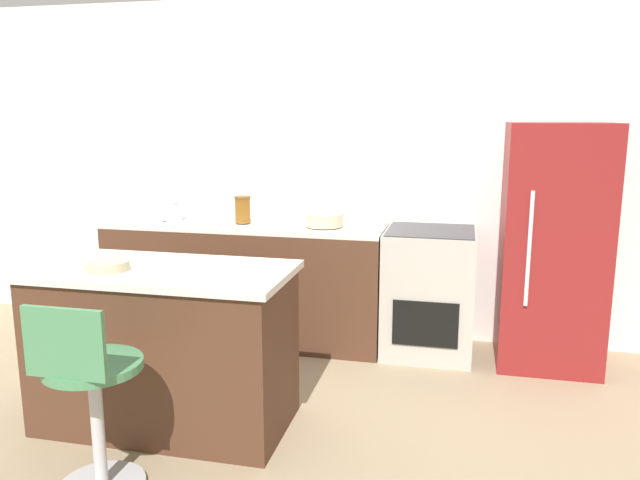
{
  "coord_description": "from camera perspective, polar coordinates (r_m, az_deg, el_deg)",
  "views": [
    {
      "loc": [
        1.29,
        -4.1,
        1.73
      ],
      "look_at": [
        0.43,
        -0.38,
        0.95
      ],
      "focal_mm": 35.0,
      "sensor_mm": 36.0,
      "label": 1
    }
  ],
  "objects": [
    {
      "name": "ground_plane",
      "position": [
        4.63,
        -4.19,
        -10.46
      ],
      "size": [
        14.0,
        14.0,
        0.0
      ],
      "primitive_type": "plane",
      "color": "#998466"
    },
    {
      "name": "wall_back",
      "position": [
        4.96,
        -2.1,
        6.51
      ],
      "size": [
        8.0,
        0.06,
        2.6
      ],
      "color": "white",
      "rests_on": "ground_plane"
    },
    {
      "name": "back_counter",
      "position": [
        4.88,
        -6.72,
        -3.73
      ],
      "size": [
        2.14,
        0.62,
        0.92
      ],
      "color": "#4C2D1E",
      "rests_on": "ground_plane"
    },
    {
      "name": "kitchen_island",
      "position": [
        3.62,
        -13.99,
        -9.42
      ],
      "size": [
        1.42,
        0.71,
        0.91
      ],
      "color": "#4C2D1E",
      "rests_on": "ground_plane"
    },
    {
      "name": "oven_range",
      "position": [
        4.61,
        9.9,
        -4.7
      ],
      "size": [
        0.64,
        0.63,
        0.92
      ],
      "color": "#B7B2A8",
      "rests_on": "ground_plane"
    },
    {
      "name": "refrigerator",
      "position": [
        4.56,
        20.49,
        -0.56
      ],
      "size": [
        0.68,
        0.66,
        1.67
      ],
      "color": "maroon",
      "rests_on": "ground_plane"
    },
    {
      "name": "stool_chair",
      "position": [
        3.08,
        -20.17,
        -13.52
      ],
      "size": [
        0.44,
        0.44,
        0.94
      ],
      "color": "#B7B7BC",
      "rests_on": "ground_plane"
    },
    {
      "name": "kettle",
      "position": [
        4.98,
        -13.34,
        2.69
      ],
      "size": [
        0.17,
        0.17,
        0.2
      ],
      "color": "silver",
      "rests_on": "back_counter"
    },
    {
      "name": "mixing_bowl",
      "position": [
        4.59,
        0.39,
        1.86
      ],
      "size": [
        0.28,
        0.28,
        0.09
      ],
      "color": "#C1B28E",
      "rests_on": "back_counter"
    },
    {
      "name": "canister_jar",
      "position": [
        4.75,
        -7.08,
        2.79
      ],
      "size": [
        0.12,
        0.12,
        0.2
      ],
      "color": "brown",
      "rests_on": "back_counter"
    },
    {
      "name": "fruit_bowl",
      "position": [
        3.51,
        -18.84,
        -2.23
      ],
      "size": [
        0.23,
        0.23,
        0.05
      ],
      "color": "#C1B28E",
      "rests_on": "kitchen_island"
    }
  ]
}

